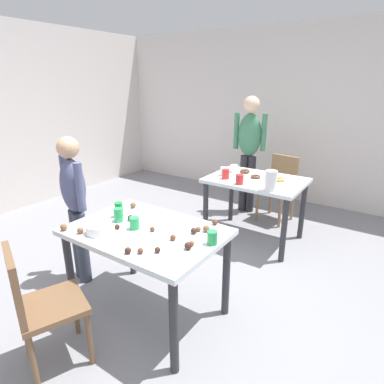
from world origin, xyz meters
TOP-DOWN VIEW (x-y plane):
  - ground_plane at (0.00, 0.00)m, footprint 6.40×6.40m
  - wall_back at (0.00, 3.20)m, footprint 6.40×0.10m
  - dining_table_near at (-0.03, -0.18)m, footprint 1.15×0.80m
  - dining_table_far at (0.12, 1.53)m, footprint 1.07×0.77m
  - chair_near_table at (-0.26, -0.95)m, footprint 0.52×0.52m
  - chair_far_table at (0.15, 2.27)m, footprint 0.46×0.46m
  - person_girl_near at (-0.89, -0.16)m, footprint 0.45×0.29m
  - person_adult_far at (-0.33, 2.28)m, footprint 0.46×0.26m
  - mixing_bowl at (-0.28, -0.41)m, footprint 0.19×0.19m
  - soda_can at (-0.38, -0.11)m, footprint 0.07×0.07m
  - fork_near at (0.08, 0.12)m, footprint 0.17×0.02m
  - cup_near_0 at (-0.31, -0.19)m, footprint 0.07×0.07m
  - cup_near_1 at (0.50, -0.09)m, footprint 0.07×0.07m
  - cup_near_2 at (-0.11, -0.21)m, footprint 0.07×0.07m
  - cake_ball_0 at (-0.42, 0.09)m, footprint 0.05×0.05m
  - cake_ball_1 at (0.24, -0.20)m, footprint 0.04×0.04m
  - cake_ball_2 at (0.26, -0.39)m, footprint 0.04×0.04m
  - cake_ball_3 at (-0.22, -0.29)m, footprint 0.04×0.04m
  - cake_ball_4 at (0.37, 0.05)m, footprint 0.05×0.05m
  - cake_ball_5 at (0.40, -0.19)m, footprint 0.04×0.04m
  - cake_ball_6 at (0.03, -0.17)m, footprint 0.04×0.04m
  - cake_ball_7 at (-0.24, -0.12)m, footprint 0.05×0.05m
  - cake_ball_8 at (0.18, -0.46)m, footprint 0.04×0.04m
  - cake_ball_9 at (-0.53, -0.53)m, footprint 0.05×0.05m
  - cake_ball_10 at (0.31, -0.03)m, footprint 0.05×0.05m
  - cake_ball_11 at (-0.38, -0.49)m, footprint 0.05×0.05m
  - cake_ball_12 at (0.31, 0.02)m, footprint 0.04×0.04m
  - cake_ball_13 at (0.11, -0.51)m, footprint 0.04×0.04m
  - cake_ball_14 at (0.36, 0.19)m, footprint 0.04×0.04m
  - cake_ball_15 at (0.40, -0.24)m, footprint 0.05×0.05m
  - pitcher_far at (0.41, 1.21)m, footprint 0.12×0.12m
  - cup_far_0 at (0.05, 1.24)m, footprint 0.08×0.08m
  - cup_far_1 at (-0.26, 1.45)m, footprint 0.08×0.08m
  - cup_far_2 at (-0.22, 1.64)m, footprint 0.09×0.09m
  - cup_far_3 at (-0.17, 1.33)m, footprint 0.09×0.09m
  - donut_far_0 at (0.36, 1.59)m, footprint 0.13×0.13m
  - donut_far_1 at (0.10, 1.55)m, footprint 0.11×0.11m
  - donut_far_2 at (-0.10, 1.69)m, footprint 0.12×0.12m

SIDE VIEW (x-z plane):
  - ground_plane at x=0.00m, z-range 0.00..0.00m
  - chair_near_table at x=-0.26m, z-range 0.06..0.93m
  - chair_far_table at x=0.15m, z-range 0.06..0.93m
  - dining_table_far at x=0.12m, z-range 0.27..1.02m
  - dining_table_near at x=-0.03m, z-range 0.27..1.02m
  - fork_near at x=0.08m, z-range 0.75..0.76m
  - donut_far_1 at x=0.10m, z-range 0.75..0.78m
  - donut_far_2 at x=-0.10m, z-range 0.75..0.79m
  - cake_ball_6 at x=0.03m, z-range 0.75..0.79m
  - donut_far_0 at x=0.36m, z-range 0.75..0.79m
  - cake_ball_5 at x=0.40m, z-range 0.75..0.79m
  - cake_ball_12 at x=0.31m, z-range 0.75..0.79m
  - cake_ball_3 at x=-0.22m, z-range 0.75..0.79m
  - cake_ball_2 at x=0.26m, z-range 0.75..0.79m
  - cake_ball_8 at x=0.18m, z-range 0.75..0.79m
  - cake_ball_1 at x=0.24m, z-range 0.75..0.79m
  - cake_ball_13 at x=0.11m, z-range 0.75..0.79m
  - cake_ball_14 at x=0.36m, z-range 0.75..0.79m
  - cake_ball_10 at x=0.31m, z-range 0.75..0.80m
  - cake_ball_7 at x=-0.24m, z-range 0.75..0.80m
  - cake_ball_11 at x=-0.38m, z-range 0.75..0.80m
  - cake_ball_4 at x=0.37m, z-range 0.75..0.80m
  - cake_ball_9 at x=-0.53m, z-range 0.75..0.80m
  - cake_ball_15 at x=0.40m, z-range 0.75..0.80m
  - cake_ball_0 at x=-0.42m, z-range 0.75..0.80m
  - mixing_bowl at x=-0.28m, z-range 0.75..0.82m
  - cup_far_2 at x=-0.22m, z-range 0.75..0.84m
  - cup_near_2 at x=-0.11m, z-range 0.75..0.84m
  - cup_near_1 at x=0.50m, z-range 0.75..0.85m
  - cup_far_1 at x=-0.26m, z-range 0.75..0.85m
  - cup_far_0 at x=0.05m, z-range 0.75..0.86m
  - cup_far_3 at x=-0.17m, z-range 0.75..0.86m
  - cup_near_0 at x=-0.31m, z-range 0.75..0.86m
  - person_girl_near at x=-0.89m, z-range 0.12..1.49m
  - soda_can at x=-0.38m, z-range 0.75..0.87m
  - pitcher_far at x=0.41m, z-range 0.75..0.96m
  - person_adult_far at x=-0.33m, z-range 0.17..1.79m
  - wall_back at x=0.00m, z-range 0.00..2.60m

